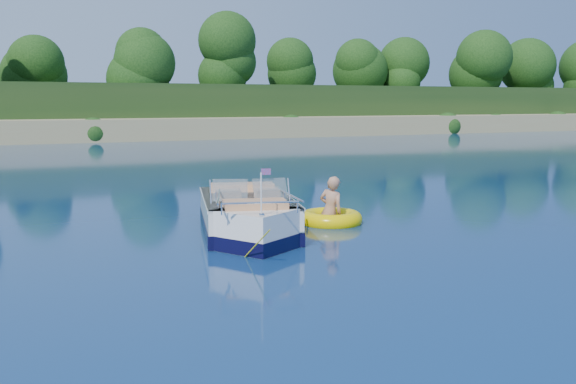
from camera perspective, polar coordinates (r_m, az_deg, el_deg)
name	(u,v)px	position (r m, az deg, el deg)	size (l,w,h in m)	color
ground	(254,270)	(10.45, -3.03, -6.94)	(160.00, 160.00, 0.00)	#0A224C
shoreline	(36,118)	(73.30, -21.50, 6.17)	(170.00, 59.00, 6.00)	tan
treeline	(50,62)	(50.65, -20.39, 10.79)	(150.00, 7.12, 8.19)	black
motorboat	(249,219)	(13.10, -3.51, -2.41)	(2.57, 4.97, 1.69)	white
tow_tube	(331,219)	(14.38, 3.82, -2.40)	(1.82, 1.82, 0.37)	#FFD700
boy	(329,224)	(14.31, 3.69, -2.85)	(0.59, 0.39, 1.61)	tan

